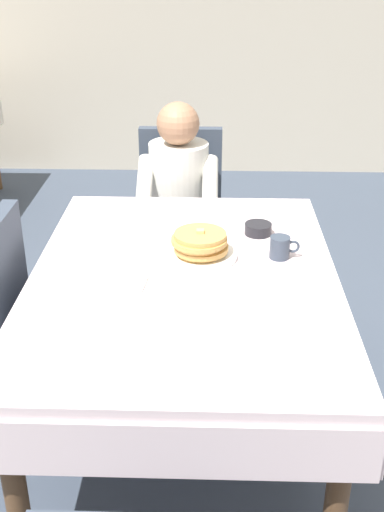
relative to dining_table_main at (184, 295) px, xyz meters
name	(u,v)px	position (x,y,z in m)	size (l,w,h in m)	color
ground_plane	(185,432)	(0.00, 0.00, -0.65)	(14.00, 14.00, 0.00)	#3D4756
dining_table_main	(184,295)	(0.00, 0.00, 0.00)	(1.12, 1.52, 0.74)	silver
chair_diner	(180,206)	(-0.07, 1.17, -0.12)	(0.44, 0.45, 0.93)	#384251
diner_person	(179,192)	(-0.07, 1.01, 0.02)	(0.40, 0.43, 1.12)	silver
plate_breakfast	(200,255)	(0.06, 0.13, 0.10)	(0.28, 0.28, 0.02)	white
breakfast_stack	(200,243)	(0.05, 0.13, 0.15)	(0.21, 0.21, 0.10)	tan
cup_coffee	(280,247)	(0.36, 0.14, 0.13)	(0.11, 0.08, 0.08)	#333D4C
bowl_butter	(258,229)	(0.29, 0.35, 0.11)	(0.11, 0.11, 0.04)	black
syrup_pitcher	(147,238)	(-0.15, 0.21, 0.13)	(0.08, 0.08, 0.07)	silver
fork_left_of_plate	(149,258)	(-0.13, 0.11, 0.09)	(0.18, 0.01, 0.01)	silver
knife_right_of_plate	(251,260)	(0.25, 0.11, 0.09)	(0.20, 0.01, 0.01)	silver
spoon_near_edge	(199,296)	(0.06, -0.17, 0.09)	(0.15, 0.01, 0.01)	silver
napkin_folded	(121,283)	(-0.22, -0.09, 0.09)	(0.17, 0.12, 0.01)	white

